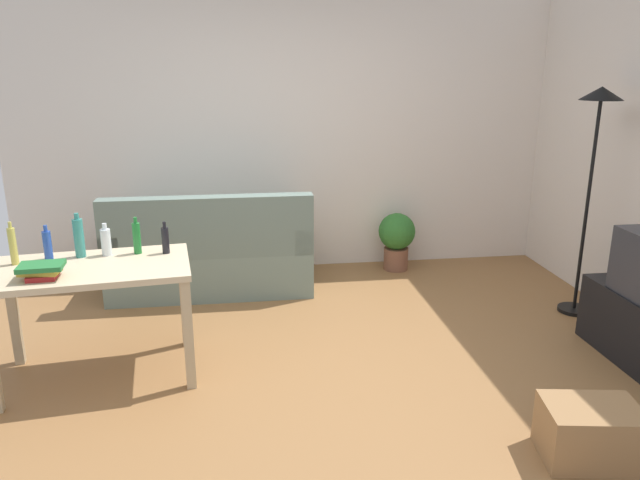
{
  "coord_description": "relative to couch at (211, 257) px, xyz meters",
  "views": [
    {
      "loc": [
        -0.47,
        -3.63,
        1.98
      ],
      "look_at": [
        0.1,
        0.5,
        0.75
      ],
      "focal_mm": 33.82,
      "sensor_mm": 36.0,
      "label": 1
    }
  ],
  "objects": [
    {
      "name": "ground_plane",
      "position": [
        0.73,
        -1.59,
        -0.32
      ],
      "size": [
        5.2,
        4.4,
        0.02
      ],
      "primitive_type": "cube",
      "color": "olive"
    },
    {
      "name": "book_stack",
      "position": [
        -0.9,
        -1.69,
        0.5
      ],
      "size": [
        0.26,
        0.2,
        0.09
      ],
      "color": "maroon",
      "rests_on": "desk"
    },
    {
      "name": "torchiere_lamp",
      "position": [
        2.98,
        -0.93,
        1.11
      ],
      "size": [
        0.32,
        0.32,
        1.81
      ],
      "color": "black",
      "rests_on": "ground_plane"
    },
    {
      "name": "bottle_dark",
      "position": [
        -0.23,
        -1.28,
        0.55
      ],
      "size": [
        0.05,
        0.05,
        0.22
      ],
      "color": "black",
      "rests_on": "desk"
    },
    {
      "name": "bottle_squat",
      "position": [
        -1.15,
        -1.39,
        0.58
      ],
      "size": [
        0.05,
        0.05,
        0.28
      ],
      "color": "#BCB24C",
      "rests_on": "desk"
    },
    {
      "name": "bottle_blue",
      "position": [
        -0.97,
        -1.31,
        0.55
      ],
      "size": [
        0.05,
        0.05,
        0.23
      ],
      "color": "#2347A3",
      "rests_on": "desk"
    },
    {
      "name": "bottle_clear",
      "position": [
        -0.61,
        -1.28,
        0.55
      ],
      "size": [
        0.06,
        0.06,
        0.22
      ],
      "color": "silver",
      "rests_on": "desk"
    },
    {
      "name": "bottle_tall",
      "position": [
        -0.77,
        -1.29,
        0.58
      ],
      "size": [
        0.07,
        0.07,
        0.29
      ],
      "color": "teal",
      "rests_on": "desk"
    },
    {
      "name": "couch",
      "position": [
        0.0,
        0.0,
        0.0
      ],
      "size": [
        1.77,
        0.84,
        0.92
      ],
      "rotation": [
        0.0,
        0.0,
        3.14
      ],
      "color": "slate",
      "rests_on": "ground_plane"
    },
    {
      "name": "bottle_green",
      "position": [
        -0.41,
        -1.26,
        0.56
      ],
      "size": [
        0.05,
        0.05,
        0.25
      ],
      "color": "#1E722D",
      "rests_on": "desk"
    },
    {
      "name": "desk",
      "position": [
        -0.67,
        -1.48,
        0.34
      ],
      "size": [
        1.27,
        0.83,
        0.76
      ],
      "rotation": [
        0.0,
        0.0,
        0.11
      ],
      "color": "#C6B28E",
      "rests_on": "ground_plane"
    },
    {
      "name": "storage_box",
      "position": [
        2.01,
        -2.74,
        -0.16
      ],
      "size": [
        0.53,
        0.42,
        0.3
      ],
      "primitive_type": "cube",
      "rotation": [
        0.0,
        0.0,
        -0.17
      ],
      "color": "olive",
      "rests_on": "ground_plane"
    },
    {
      "name": "potted_plant",
      "position": [
        1.79,
        0.31,
        0.02
      ],
      "size": [
        0.36,
        0.36,
        0.57
      ],
      "color": "brown",
      "rests_on": "ground_plane"
    },
    {
      "name": "wall_rear",
      "position": [
        0.73,
        0.61,
        1.04
      ],
      "size": [
        5.2,
        0.1,
        2.7
      ],
      "primitive_type": "cube",
      "color": "silver",
      "rests_on": "ground_plane"
    }
  ]
}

